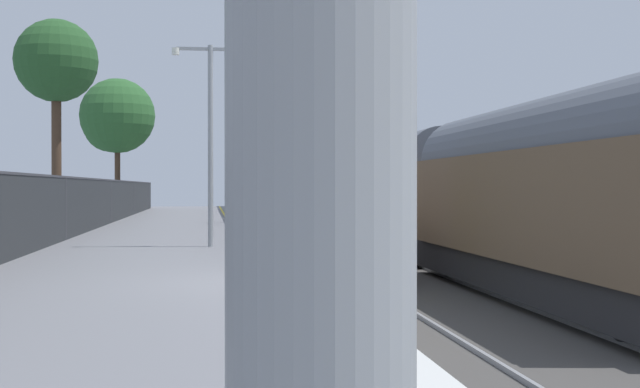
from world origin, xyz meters
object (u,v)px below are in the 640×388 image
object	(u,v)px
background_tree_right	(115,119)
commuter_train_at_platform	(263,192)
platform_lamp_mid	(211,127)
signal_gantry	(252,156)
background_tree_left	(58,65)
freight_train_adjacent_track	(363,190)
speed_limit_sign	(246,181)

from	to	relation	value
background_tree_right	commuter_train_at_platform	bearing A→B (deg)	11.52
background_tree_right	platform_lamp_mid	bearing A→B (deg)	-79.12
signal_gantry	background_tree_left	distance (m)	9.08
freight_train_adjacent_track	speed_limit_sign	distance (m)	8.01
speed_limit_sign	background_tree_left	world-z (taller)	background_tree_left
background_tree_left	background_tree_right	world-z (taller)	background_tree_left
platform_lamp_mid	background_tree_left	size ratio (longest dim) A/B	0.67
freight_train_adjacent_track	signal_gantry	bearing A→B (deg)	-151.43
commuter_train_at_platform	platform_lamp_mid	size ratio (longest dim) A/B	11.90
commuter_train_at_platform	speed_limit_sign	distance (m)	17.73
signal_gantry	commuter_train_at_platform	bearing A→B (deg)	84.50
platform_lamp_mid	background_tree_left	distance (m)	12.46
background_tree_left	signal_gantry	bearing A→B (deg)	27.39
freight_train_adjacent_track	background_tree_left	size ratio (longest dim) A/B	7.37
freight_train_adjacent_track	signal_gantry	xyz separation A→B (m)	(-5.46, -2.98, 1.48)
freight_train_adjacent_track	platform_lamp_mid	world-z (taller)	platform_lamp_mid
freight_train_adjacent_track	background_tree_right	xyz separation A→B (m)	(-12.69, 10.39, 4.11)
commuter_train_at_platform	speed_limit_sign	bearing A→B (deg)	-95.98
background_tree_right	speed_limit_sign	bearing A→B (deg)	-66.67
platform_lamp_mid	background_tree_right	bearing A→B (deg)	100.88
platform_lamp_mid	background_tree_right	xyz separation A→B (m)	(-5.37, 27.94, 2.39)
signal_gantry	freight_train_adjacent_track	bearing A→B (deg)	28.57
commuter_train_at_platform	freight_train_adjacent_track	size ratio (longest dim) A/B	1.08
freight_train_adjacent_track	background_tree_right	bearing A→B (deg)	140.67
freight_train_adjacent_track	platform_lamp_mid	xyz separation A→B (m)	(-7.32, -17.55, 1.72)
speed_limit_sign	background_tree_right	bearing A→B (deg)	113.33
background_tree_left	commuter_train_at_platform	bearing A→B (deg)	64.76
freight_train_adjacent_track	speed_limit_sign	bearing A→B (deg)	-136.99
platform_lamp_mid	background_tree_right	distance (m)	28.55
signal_gantry	background_tree_right	world-z (taller)	background_tree_right
signal_gantry	speed_limit_sign	bearing A→B (deg)	-98.86
commuter_train_at_platform	platform_lamp_mid	xyz separation A→B (m)	(-3.31, -29.71, 1.87)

